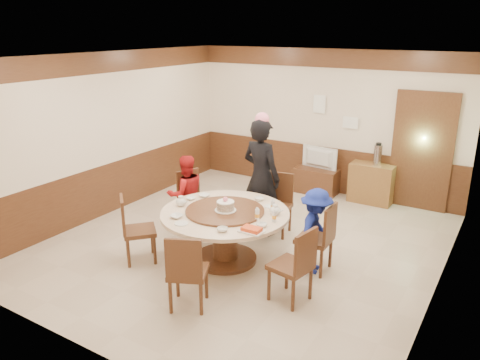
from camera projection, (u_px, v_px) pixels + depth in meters
The scene contains 32 objects.
room at pixel (247, 177), 6.90m from camera, with size 6.00×6.04×2.84m.
banquet_table at pixel (225, 226), 6.55m from camera, with size 1.79×1.79×0.78m.
chair_0 at pixel (315, 249), 6.36m from camera, with size 0.46×0.45×0.97m.
chair_1 at pixel (276, 215), 7.52m from camera, with size 0.50×0.51×0.97m.
chair_2 at pixel (195, 211), 7.68m from camera, with size 0.58×0.57×0.97m.
chair_3 at pixel (139, 241), 6.62m from camera, with size 0.62×0.62×0.97m.
chair_4 at pixel (188, 284), 5.51m from camera, with size 0.59×0.59×0.97m.
chair_5 at pixel (292, 278), 5.65m from camera, with size 0.52×0.51×0.97m.
person_standing at pixel (261, 177), 7.36m from camera, with size 0.68×0.45×1.87m, color black.
person_red at pixel (186, 194), 7.49m from camera, with size 0.62×0.48×1.28m, color #B41819.
person_blue at pixel (315, 231), 6.25m from camera, with size 0.76×0.44×1.18m, color navy.
birthday_cake at pixel (225, 206), 6.42m from camera, with size 0.30×0.30×0.20m.
teapot_left at pixel (181, 202), 6.67m from camera, with size 0.17×0.15×0.13m, color white.
teapot_right at pixel (275, 211), 6.36m from camera, with size 0.17×0.15×0.13m, color white.
bowl_0 at pixel (204, 196), 7.04m from camera, with size 0.16×0.16×0.04m, color white.
bowl_1 at pixel (222, 230), 5.86m from camera, with size 0.14×0.14×0.04m, color white.
bowl_2 at pixel (177, 216), 6.27m from camera, with size 0.17×0.17×0.04m, color white.
bowl_3 at pixel (262, 225), 5.99m from camera, with size 0.14×0.14×0.04m, color white.
bowl_4 at pixel (191, 198), 6.93m from camera, with size 0.14×0.14×0.03m, color white.
bowl_5 at pixel (259, 199), 6.90m from camera, with size 0.14×0.14×0.04m, color white.
saucer_near at pixel (181, 223), 6.08m from camera, with size 0.18×0.18×0.01m, color white.
saucer_far at pixel (271, 206), 6.66m from camera, with size 0.18×0.18×0.01m, color white.
shrimp_platter at pixel (252, 230), 5.83m from camera, with size 0.30×0.20×0.06m.
bottle_0 at pixel (257, 215), 6.16m from camera, with size 0.06×0.06×0.16m, color white.
bottle_1 at pixel (274, 216), 6.12m from camera, with size 0.06×0.06×0.16m, color white.
bottle_2 at pixel (273, 206), 6.47m from camera, with size 0.06×0.06×0.16m, color white.
tv_stand at pixel (316, 181), 9.38m from camera, with size 0.85×0.45×0.50m, color #4B2A17.
television at pixel (318, 158), 9.23m from camera, with size 0.76×0.10×0.43m, color gray.
side_cabinet at pixel (371, 183), 8.82m from camera, with size 0.80×0.40×0.75m, color brown.
thermos at pixel (378, 155), 8.61m from camera, with size 0.15×0.15×0.38m, color silver.
notice_left at pixel (319, 104), 9.13m from camera, with size 0.25×0.00×0.35m, color white.
notice_right at pixel (350, 123), 8.90m from camera, with size 0.30×0.00×0.22m, color white.
Camera 1 is at (3.37, -5.64, 3.19)m, focal length 35.00 mm.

